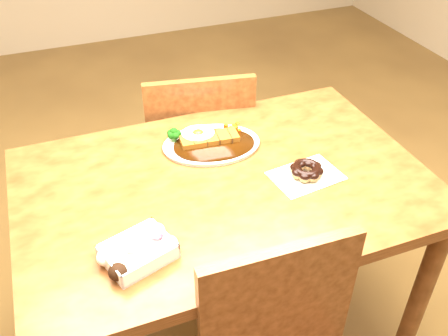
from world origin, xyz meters
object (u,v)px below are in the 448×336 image
object	(u,v)px
katsu_curry_plate	(210,142)
pon_de_ring	(307,171)
table	(225,206)
donut_box	(138,251)
chair_far	(198,152)

from	to	relation	value
katsu_curry_plate	pon_de_ring	world-z (taller)	katsu_curry_plate
table	katsu_curry_plate	distance (m)	0.22
donut_box	pon_de_ring	xyz separation A→B (m)	(0.54, 0.14, -0.00)
chair_far	katsu_curry_plate	xyz separation A→B (m)	(-0.07, -0.35, 0.29)
pon_de_ring	donut_box	bearing A→B (deg)	-165.24
chair_far	pon_de_ring	bearing A→B (deg)	114.10
table	donut_box	world-z (taller)	donut_box
donut_box	chair_far	bearing A→B (deg)	62.09
pon_de_ring	table	bearing A→B (deg)	164.18
chair_far	pon_de_ring	size ratio (longest dim) A/B	3.97
table	chair_far	xyz separation A→B (m)	(0.09, 0.54, -0.17)
table	katsu_curry_plate	world-z (taller)	katsu_curry_plate
chair_far	katsu_curry_plate	size ratio (longest dim) A/B	2.58
chair_far	pon_de_ring	xyz separation A→B (m)	(0.15, -0.60, 0.29)
table	katsu_curry_plate	bearing A→B (deg)	83.88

